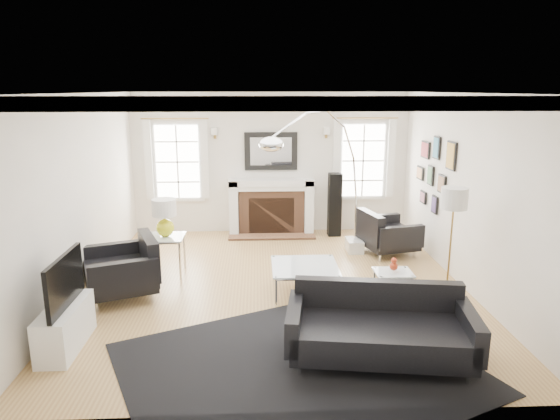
{
  "coord_description": "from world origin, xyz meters",
  "views": [
    {
      "loc": [
        -0.27,
        -6.94,
        2.85
      ],
      "look_at": [
        0.06,
        0.3,
        1.09
      ],
      "focal_mm": 32.0,
      "sensor_mm": 36.0,
      "label": 1
    }
  ],
  "objects_px": {
    "coffee_table": "(305,268)",
    "arc_floor_lamp": "(318,181)",
    "fireplace": "(271,207)",
    "sofa": "(379,329)",
    "armchair_right": "(386,235)",
    "gourd_lamp": "(164,215)",
    "armchair_left": "(125,270)"
  },
  "relations": [
    {
      "from": "fireplace",
      "to": "gourd_lamp",
      "type": "height_order",
      "value": "gourd_lamp"
    },
    {
      "from": "sofa",
      "to": "armchair_left",
      "type": "height_order",
      "value": "armchair_left"
    },
    {
      "from": "armchair_left",
      "to": "arc_floor_lamp",
      "type": "bearing_deg",
      "value": 22.81
    },
    {
      "from": "fireplace",
      "to": "sofa",
      "type": "xyz_separation_m",
      "value": [
        1.02,
        -4.88,
        -0.19
      ]
    },
    {
      "from": "fireplace",
      "to": "armchair_right",
      "type": "distance_m",
      "value": 2.42
    },
    {
      "from": "sofa",
      "to": "armchair_right",
      "type": "bearing_deg",
      "value": 74.7
    },
    {
      "from": "armchair_left",
      "to": "gourd_lamp",
      "type": "distance_m",
      "value": 1.1
    },
    {
      "from": "gourd_lamp",
      "to": "sofa",
      "type": "bearing_deg",
      "value": -44.26
    },
    {
      "from": "sofa",
      "to": "arc_floor_lamp",
      "type": "xyz_separation_m",
      "value": [
        -0.32,
        3.01,
        1.07
      ]
    },
    {
      "from": "armchair_right",
      "to": "gourd_lamp",
      "type": "distance_m",
      "value": 3.83
    },
    {
      "from": "coffee_table",
      "to": "armchair_right",
      "type": "bearing_deg",
      "value": 46.43
    },
    {
      "from": "fireplace",
      "to": "sofa",
      "type": "relative_size",
      "value": 0.82
    },
    {
      "from": "armchair_left",
      "to": "arc_floor_lamp",
      "type": "xyz_separation_m",
      "value": [
        2.83,
        1.19,
        1.03
      ]
    },
    {
      "from": "arc_floor_lamp",
      "to": "fireplace",
      "type": "bearing_deg",
      "value": 110.41
    },
    {
      "from": "sofa",
      "to": "armchair_right",
      "type": "xyz_separation_m",
      "value": [
        0.96,
        3.49,
        0.01
      ]
    },
    {
      "from": "sofa",
      "to": "armchair_left",
      "type": "distance_m",
      "value": 3.64
    },
    {
      "from": "coffee_table",
      "to": "gourd_lamp",
      "type": "height_order",
      "value": "gourd_lamp"
    },
    {
      "from": "armchair_left",
      "to": "armchair_right",
      "type": "xyz_separation_m",
      "value": [
        4.11,
        1.67,
        -0.03
      ]
    },
    {
      "from": "armchair_right",
      "to": "coffee_table",
      "type": "height_order",
      "value": "armchair_right"
    },
    {
      "from": "armchair_right",
      "to": "coffee_table",
      "type": "xyz_separation_m",
      "value": [
        -1.59,
        -1.67,
        0.02
      ]
    },
    {
      "from": "armchair_right",
      "to": "gourd_lamp",
      "type": "relative_size",
      "value": 1.9
    },
    {
      "from": "coffee_table",
      "to": "armchair_left",
      "type": "bearing_deg",
      "value": 179.92
    },
    {
      "from": "sofa",
      "to": "fireplace",
      "type": "bearing_deg",
      "value": 101.8
    },
    {
      "from": "gourd_lamp",
      "to": "arc_floor_lamp",
      "type": "bearing_deg",
      "value": 8.35
    },
    {
      "from": "gourd_lamp",
      "to": "fireplace",
      "type": "bearing_deg",
      "value": 52.42
    },
    {
      "from": "fireplace",
      "to": "arc_floor_lamp",
      "type": "xyz_separation_m",
      "value": [
        0.7,
        -1.87,
        0.88
      ]
    },
    {
      "from": "coffee_table",
      "to": "arc_floor_lamp",
      "type": "distance_m",
      "value": 1.61
    },
    {
      "from": "fireplace",
      "to": "armchair_left",
      "type": "xyz_separation_m",
      "value": [
        -2.13,
        -3.06,
        -0.15
      ]
    },
    {
      "from": "coffee_table",
      "to": "gourd_lamp",
      "type": "distance_m",
      "value": 2.33
    },
    {
      "from": "coffee_table",
      "to": "arc_floor_lamp",
      "type": "relative_size",
      "value": 0.35
    },
    {
      "from": "sofa",
      "to": "coffee_table",
      "type": "xyz_separation_m",
      "value": [
        -0.63,
        1.82,
        0.03
      ]
    },
    {
      "from": "fireplace",
      "to": "gourd_lamp",
      "type": "relative_size",
      "value": 2.87
    }
  ]
}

